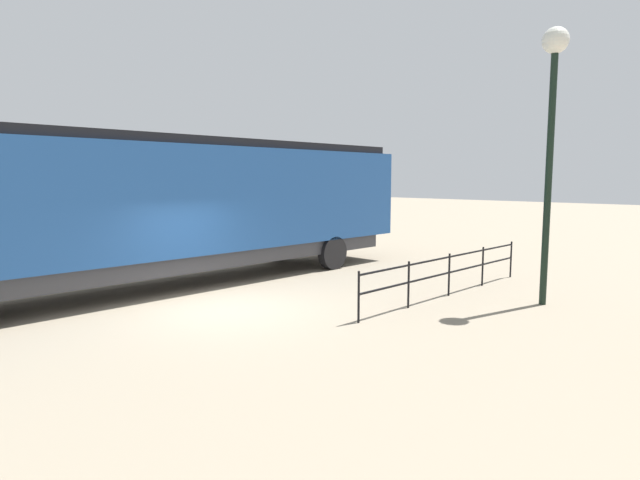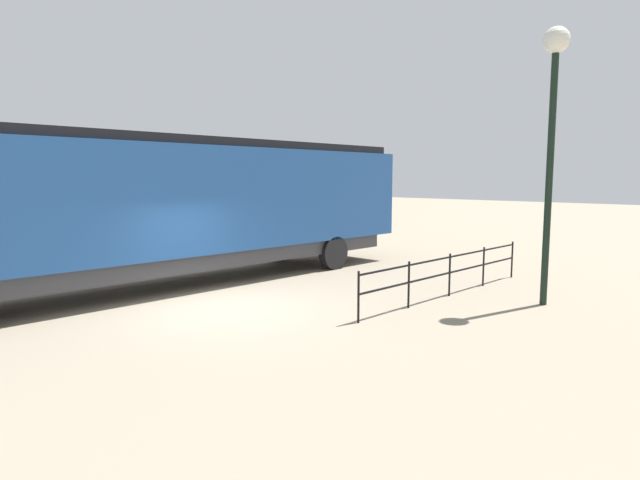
# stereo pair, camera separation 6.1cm
# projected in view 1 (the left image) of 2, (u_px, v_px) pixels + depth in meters

# --- Properties ---
(ground_plane) EXTENTS (120.00, 120.00, 0.00)m
(ground_plane) POSITION_uv_depth(u_px,v_px,m) (226.00, 310.00, 12.16)
(ground_plane) COLOR gray
(locomotive) EXTENTS (3.01, 16.47, 4.12)m
(locomotive) POSITION_uv_depth(u_px,v_px,m) (182.00, 203.00, 14.85)
(locomotive) COLOR navy
(locomotive) RESTS_ON ground_plane
(lamp_post) EXTENTS (0.60, 0.60, 6.42)m
(lamp_post) POSITION_uv_depth(u_px,v_px,m) (553.00, 99.00, 12.11)
(lamp_post) COLOR black
(lamp_post) RESTS_ON ground_plane
(platform_fence) EXTENTS (0.05, 7.22, 1.10)m
(platform_fence) POSITION_uv_depth(u_px,v_px,m) (449.00, 268.00, 13.51)
(platform_fence) COLOR black
(platform_fence) RESTS_ON ground_plane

